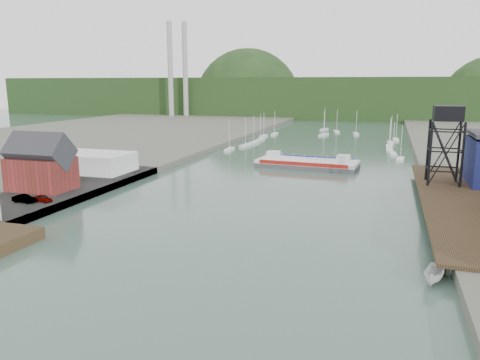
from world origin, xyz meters
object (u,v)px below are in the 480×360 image
Objects in this scene: car_west_a at (43,198)px; chain_ferry at (307,163)px; harbor_building at (41,168)px; lift_tower at (448,118)px; motorboat at (434,275)px.

chain_ferry is at bearing -18.70° from car_west_a.
harbor_building is 82.49m from lift_tower.
lift_tower is 51.12m from motorboat.
motorboat is 1.36× the size of car_west_a.
harbor_building reaches higher than motorboat.
lift_tower is at bearing -30.63° from chain_ferry.
lift_tower is at bearing 19.98° from harbor_building.
motorboat is 65.87m from car_west_a.
chain_ferry reaches higher than motorboat.
chain_ferry is 7.37× the size of car_west_a.
harbor_building is 0.44× the size of chain_ferry.
motorboat is at bearing -65.02° from chain_ferry.
harbor_building is 74.84m from motorboat.
lift_tower is 41.64m from chain_ferry.
car_west_a is at bearing -152.60° from lift_tower.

